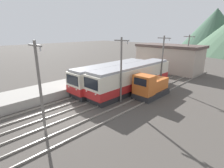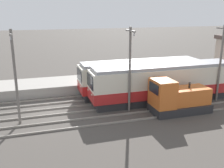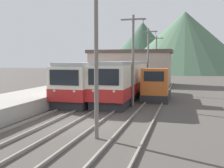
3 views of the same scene
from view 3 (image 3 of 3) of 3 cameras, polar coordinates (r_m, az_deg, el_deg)
ground_plane at (r=15.42m, az=-6.55°, el=-8.72°), size 200.00×200.00×0.00m
track_left at (r=16.53m, az=-15.03°, el=-7.67°), size 1.54×60.00×0.14m
track_center at (r=15.33m, az=-5.85°, el=-8.52°), size 1.54×60.00×0.14m
track_right at (r=14.55m, az=5.39°, el=-9.27°), size 1.54×60.00×0.14m
commuter_train_left at (r=24.94m, az=-3.95°, el=0.43°), size 2.84×13.01×3.51m
commuter_train_center at (r=25.37m, az=2.97°, el=0.59°), size 2.84×14.62×3.59m
shunting_locomotive at (r=24.64m, az=9.63°, el=-0.70°), size 2.40×5.11×3.00m
catenary_mast_near at (r=12.14m, az=-3.43°, el=6.36°), size 2.00×0.20×7.25m
catenary_mast_mid at (r=20.94m, az=4.61°, el=5.85°), size 2.00×0.20×7.25m
catenary_mast_far at (r=29.90m, az=7.86°, el=5.61°), size 2.00×0.20×7.25m
catenary_mast_distant at (r=38.92m, az=9.61°, el=5.47°), size 2.00×0.20×7.25m
station_building at (r=40.68m, az=4.09°, el=3.69°), size 12.60×6.30×5.26m
mountain_backdrop at (r=87.90m, az=13.65°, el=8.51°), size 48.41×41.69×18.65m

